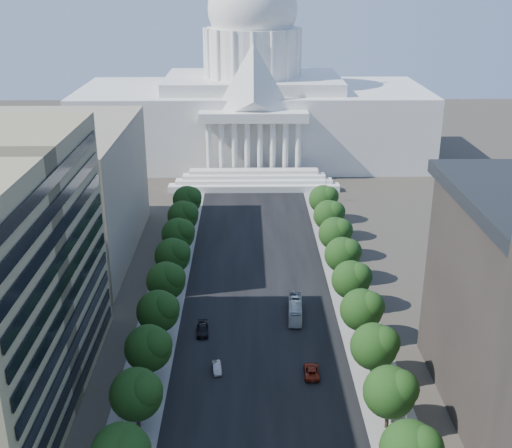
{
  "coord_description": "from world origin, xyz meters",
  "views": [
    {
      "loc": [
        -2.13,
        -40.05,
        61.53
      ],
      "look_at": [
        -0.41,
        77.68,
        15.73
      ],
      "focal_mm": 45.0,
      "sensor_mm": 36.0,
      "label": 1
    }
  ],
  "objects_px": {
    "car_silver": "(217,368)",
    "car_red": "(312,371)",
    "car_dark_b": "(203,330)",
    "city_bus": "(295,309)"
  },
  "relations": [
    {
      "from": "car_red",
      "to": "city_bus",
      "type": "relative_size",
      "value": 0.51
    },
    {
      "from": "car_silver",
      "to": "city_bus",
      "type": "distance_m",
      "value": 23.24
    },
    {
      "from": "car_red",
      "to": "car_dark_b",
      "type": "relative_size",
      "value": 1.03
    },
    {
      "from": "car_silver",
      "to": "car_dark_b",
      "type": "xyz_separation_m",
      "value": [
        -3.15,
        12.12,
        0.12
      ]
    },
    {
      "from": "car_dark_b",
      "to": "city_bus",
      "type": "relative_size",
      "value": 0.49
    },
    {
      "from": "city_bus",
      "to": "car_red",
      "type": "bearing_deg",
      "value": -82.27
    },
    {
      "from": "car_silver",
      "to": "car_dark_b",
      "type": "relative_size",
      "value": 0.75
    },
    {
      "from": "car_silver",
      "to": "car_red",
      "type": "relative_size",
      "value": 0.73
    },
    {
      "from": "car_silver",
      "to": "car_red",
      "type": "distance_m",
      "value": 15.7
    },
    {
      "from": "car_red",
      "to": "car_silver",
      "type": "bearing_deg",
      "value": -2.66
    }
  ]
}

